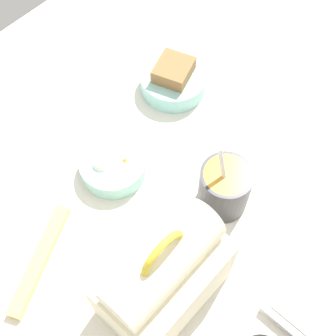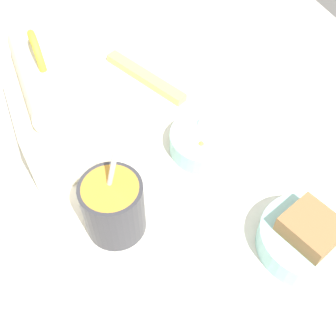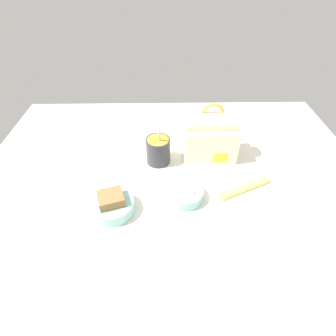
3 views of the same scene
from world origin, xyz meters
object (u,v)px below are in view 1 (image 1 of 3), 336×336
Objects in this scene: bento_bowl_snacks at (113,165)px; lunch_bag at (163,277)px; chopstick_case at (40,259)px; soup_cup at (224,188)px; bento_bowl_sandwich at (173,80)px.

lunch_bag is at bearing 64.06° from bento_bowl_snacks.
bento_bowl_snacks is at bearing -171.25° from chopstick_case.
lunch_bag reaches higher than chopstick_case.
chopstick_case is (20.52, 3.16, -1.21)cm from bento_bowl_snacks.
bento_bowl_snacks is at bearing -65.86° from soup_cup.
soup_cup is 0.87× the size of chopstick_case.
soup_cup reaches higher than bento_bowl_sandwich.
soup_cup is 27.56cm from bento_bowl_sandwich.
bento_bowl_snacks is 0.64× the size of chopstick_case.
bento_bowl_snacks is 20.80cm from chopstick_case.
lunch_bag is 1.34× the size of soup_cup.
lunch_bag is 1.16× the size of chopstick_case.
lunch_bag is 19.73cm from soup_cup.
chopstick_case is (9.79, -18.91, -7.82)cm from lunch_bag.
lunch_bag is 25.42cm from bento_bowl_snacks.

